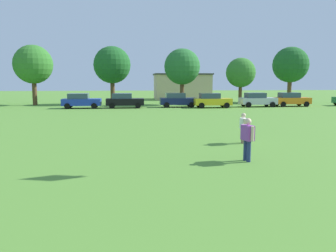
% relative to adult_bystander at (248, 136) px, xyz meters
% --- Properties ---
extents(ground_plane, '(160.00, 160.00, 0.00)m').
position_rel_adult_bystander_xyz_m(ground_plane, '(-4.78, 14.91, -1.00)').
color(ground_plane, '#568C33').
extents(adult_bystander, '(0.42, 0.79, 1.69)m').
position_rel_adult_bystander_xyz_m(adult_bystander, '(0.00, 0.00, 0.00)').
color(adult_bystander, navy).
rests_on(adult_bystander, ground).
extents(bystander_near_trees, '(0.34, 0.72, 1.52)m').
position_rel_adult_bystander_xyz_m(bystander_near_trees, '(1.09, 3.71, -0.10)').
color(bystander_near_trees, '#8C7259').
rests_on(bystander_near_trees, ground).
extents(parked_car_blue_0, '(4.30, 2.02, 1.68)m').
position_rel_adult_bystander_xyz_m(parked_car_blue_0, '(-10.15, 26.55, -0.15)').
color(parked_car_blue_0, '#1E38AD').
rests_on(parked_car_blue_0, ground).
extents(parked_car_black_1, '(4.30, 2.02, 1.68)m').
position_rel_adult_bystander_xyz_m(parked_car_black_1, '(-5.26, 26.58, -0.15)').
color(parked_car_black_1, black).
rests_on(parked_car_black_1, ground).
extents(parked_car_navy_2, '(4.30, 2.02, 1.68)m').
position_rel_adult_bystander_xyz_m(parked_car_navy_2, '(0.99, 27.06, -0.15)').
color(parked_car_navy_2, '#141E4C').
rests_on(parked_car_navy_2, ground).
extents(parked_car_yellow_3, '(4.30, 2.02, 1.68)m').
position_rel_adult_bystander_xyz_m(parked_car_yellow_3, '(4.83, 25.78, -0.15)').
color(parked_car_yellow_3, yellow).
rests_on(parked_car_yellow_3, ground).
extents(parked_car_silver_4, '(4.30, 2.02, 1.68)m').
position_rel_adult_bystander_xyz_m(parked_car_silver_4, '(10.57, 26.49, -0.15)').
color(parked_car_silver_4, silver).
rests_on(parked_car_silver_4, ground).
extents(parked_car_orange_5, '(4.30, 2.02, 1.68)m').
position_rel_adult_bystander_xyz_m(parked_car_orange_5, '(14.95, 26.75, -0.15)').
color(parked_car_orange_5, orange).
rests_on(parked_car_orange_5, ground).
extents(tree_left, '(4.89, 4.89, 7.62)m').
position_rel_adult_bystander_xyz_m(tree_left, '(-16.78, 32.35, 4.14)').
color(tree_left, brown).
rests_on(tree_left, ground).
extents(tree_center_left, '(4.93, 4.93, 7.68)m').
position_rel_adult_bystander_xyz_m(tree_center_left, '(-6.95, 33.51, 4.18)').
color(tree_center_left, brown).
rests_on(tree_center_left, ground).
extents(tree_center_right, '(4.65, 4.65, 7.25)m').
position_rel_adult_bystander_xyz_m(tree_center_right, '(2.15, 31.20, 3.89)').
color(tree_center_right, brown).
rests_on(tree_center_right, ground).
extents(tree_right, '(3.97, 3.97, 6.18)m').
position_rel_adult_bystander_xyz_m(tree_right, '(10.27, 32.01, 3.17)').
color(tree_right, brown).
rests_on(tree_right, ground).
extents(tree_far_right, '(5.11, 5.11, 7.96)m').
position_rel_adult_bystander_xyz_m(tree_far_right, '(18.46, 34.49, 4.37)').
color(tree_far_right, brown).
rests_on(tree_far_right, ground).
extents(house_left, '(9.36, 6.92, 4.30)m').
position_rel_adult_bystander_xyz_m(house_left, '(4.05, 43.97, 1.15)').
color(house_left, beige).
rests_on(house_left, ground).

